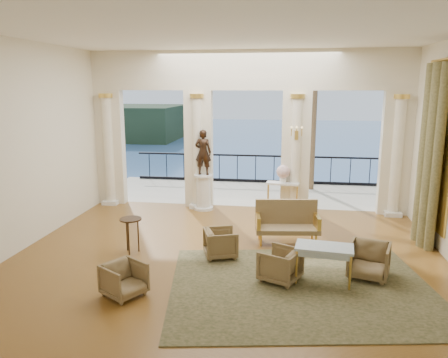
% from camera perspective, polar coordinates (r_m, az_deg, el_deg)
% --- Properties ---
extents(floor, '(9.00, 9.00, 0.00)m').
position_cam_1_polar(floor, '(9.31, 0.44, -10.14)').
color(floor, '#492B09').
rests_on(floor, ground).
extents(room_walls, '(9.00, 9.00, 9.00)m').
position_cam_1_polar(room_walls, '(7.55, -0.73, 7.21)').
color(room_walls, '#EFE5C9').
rests_on(room_walls, ground).
extents(arcade, '(9.00, 0.56, 4.50)m').
position_cam_1_polar(arcade, '(12.45, 2.98, 7.72)').
color(arcade, '#FBEECC').
rests_on(arcade, ground).
extents(terrace, '(10.00, 3.60, 0.10)m').
position_cam_1_polar(terrace, '(14.82, 3.62, -1.91)').
color(terrace, '#A19B88').
rests_on(terrace, ground).
extents(balustrade, '(9.00, 0.06, 1.03)m').
position_cam_1_polar(balustrade, '(16.28, 4.14, 1.00)').
color(balustrade, black).
rests_on(balustrade, terrace).
extents(palm_tree, '(2.00, 2.00, 4.50)m').
position_cam_1_polar(palm_tree, '(15.17, 11.89, 13.96)').
color(palm_tree, '#4C3823').
rests_on(palm_tree, terrace).
extents(headland, '(22.00, 18.00, 6.00)m').
position_cam_1_polar(headland, '(84.76, -13.17, 7.29)').
color(headland, black).
rests_on(headland, sea).
extents(sea, '(160.00, 160.00, 0.00)m').
position_cam_1_polar(sea, '(69.20, 7.51, 4.01)').
color(sea, '#2D5693').
rests_on(sea, ground).
extents(curtain, '(0.33, 1.40, 4.09)m').
position_cam_1_polar(curtain, '(10.60, 25.33, 2.77)').
color(curtain, brown).
rests_on(curtain, ground).
extents(window_frame, '(0.04, 1.60, 3.40)m').
position_cam_1_polar(window_frame, '(10.65, 26.33, 3.15)').
color(window_frame, gold).
rests_on(window_frame, room_walls).
extents(wall_sconce, '(0.30, 0.11, 0.33)m').
position_cam_1_polar(wall_sconce, '(12.11, 9.45, 5.77)').
color(wall_sconce, gold).
rests_on(wall_sconce, arcade).
extents(rug, '(5.16, 4.32, 0.02)m').
position_cam_1_polar(rug, '(8.13, 10.02, -13.69)').
color(rug, '#2B3218').
rests_on(rug, ground).
extents(armchair_a, '(0.82, 0.84, 0.64)m').
position_cam_1_polar(armchair_a, '(7.78, -12.94, -12.50)').
color(armchair_a, '#4A3823').
rests_on(armchair_a, ground).
extents(armchair_b, '(0.87, 0.84, 0.73)m').
position_cam_1_polar(armchair_b, '(8.68, 18.41, -9.85)').
color(armchair_b, '#4A3823').
rests_on(armchair_b, ground).
extents(armchair_c, '(0.83, 0.85, 0.68)m').
position_cam_1_polar(armchair_c, '(8.19, 7.34, -10.87)').
color(armchair_c, '#4A3823').
rests_on(armchair_c, ground).
extents(armchair_d, '(0.78, 0.80, 0.66)m').
position_cam_1_polar(armchair_d, '(9.20, -0.43, -8.20)').
color(armchair_d, '#4A3823').
rests_on(armchair_d, ground).
extents(settee, '(1.51, 0.80, 0.95)m').
position_cam_1_polar(settee, '(10.16, 8.21, -5.52)').
color(settee, '#4A3823').
rests_on(settee, ground).
extents(game_table, '(1.08, 0.67, 0.70)m').
position_cam_1_polar(game_table, '(8.16, 12.97, -8.99)').
color(game_table, '#9CB4C0').
rests_on(game_table, ground).
extents(pedestal, '(0.56, 0.56, 1.03)m').
position_cam_1_polar(pedestal, '(12.64, -2.69, -1.80)').
color(pedestal, silver).
rests_on(pedestal, ground).
extents(statue, '(0.49, 0.33, 1.29)m').
position_cam_1_polar(statue, '(12.41, -2.75, 3.50)').
color(statue, black).
rests_on(statue, pedestal).
extents(console_table, '(0.94, 0.44, 0.86)m').
position_cam_1_polar(console_table, '(12.41, 7.67, -1.11)').
color(console_table, silver).
rests_on(console_table, ground).
extents(urn, '(0.37, 0.37, 0.49)m').
position_cam_1_polar(urn, '(12.32, 7.72, 0.83)').
color(urn, white).
rests_on(urn, console_table).
extents(side_table, '(0.47, 0.47, 0.76)m').
position_cam_1_polar(side_table, '(9.55, -12.09, -5.68)').
color(side_table, black).
rests_on(side_table, ground).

